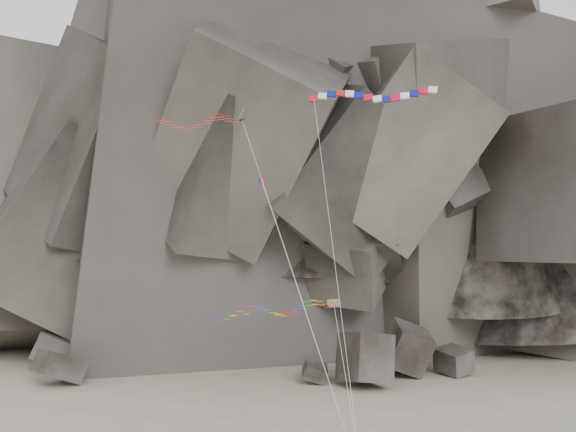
{
  "coord_description": "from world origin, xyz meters",
  "views": [
    {
      "loc": [
        2.42,
        -57.83,
        19.9
      ],
      "look_at": [
        -0.71,
        6.0,
        22.13
      ],
      "focal_mm": 40.0,
      "sensor_mm": 36.0,
      "label": 1
    }
  ],
  "objects_px": {
    "banner_kite": "(372,97)",
    "pennant_kite": "(283,245)",
    "delta_kite": "(194,122)",
    "parafoil_kite": "(268,310)"
  },
  "relations": [
    {
      "from": "banner_kite",
      "to": "parafoil_kite",
      "type": "distance_m",
      "value": 21.33
    },
    {
      "from": "parafoil_kite",
      "to": "banner_kite",
      "type": "bearing_deg",
      "value": 11.31
    },
    {
      "from": "delta_kite",
      "to": "pennant_kite",
      "type": "bearing_deg",
      "value": -28.72
    },
    {
      "from": "banner_kite",
      "to": "pennant_kite",
      "type": "relative_size",
      "value": 1.32
    },
    {
      "from": "parafoil_kite",
      "to": "pennant_kite",
      "type": "xyz_separation_m",
      "value": [
        1.36,
        -0.13,
        5.88
      ]
    },
    {
      "from": "delta_kite",
      "to": "parafoil_kite",
      "type": "distance_m",
      "value": 20.58
    },
    {
      "from": "banner_kite",
      "to": "parafoil_kite",
      "type": "height_order",
      "value": "banner_kite"
    },
    {
      "from": "delta_kite",
      "to": "pennant_kite",
      "type": "xyz_separation_m",
      "value": [
        9.25,
        -5.41,
        -12.38
      ]
    },
    {
      "from": "delta_kite",
      "to": "pennant_kite",
      "type": "relative_size",
      "value": 1.31
    },
    {
      "from": "delta_kite",
      "to": "banner_kite",
      "type": "distance_m",
      "value": 18.54
    }
  ]
}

